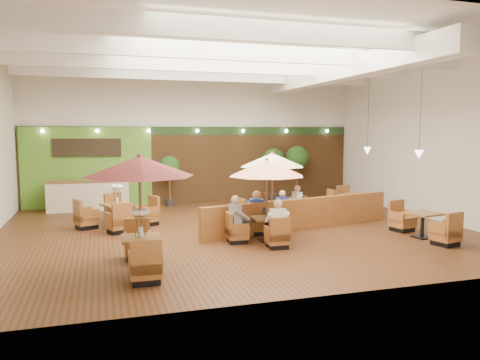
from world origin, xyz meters
name	(u,v)px	position (x,y,z in m)	size (l,w,h in m)	color
room	(232,113)	(0.25, 1.22, 3.63)	(14.04, 14.00, 5.52)	#381E0F
service_counter	(88,195)	(-4.40, 5.10, 0.58)	(3.00, 0.75, 1.18)	beige
booth_divider	(301,214)	(2.01, -0.45, 0.48)	(6.95, 0.18, 0.96)	brown
table_0	(140,182)	(-3.12, -3.35, 1.95)	(2.37, 2.50, 2.57)	brown
table_1	(265,181)	(0.40, -1.56, 1.68)	(2.20, 2.26, 2.32)	brown
table_2	(272,174)	(1.51, 0.86, 1.64)	(2.41, 2.41, 2.38)	brown
table_3	(117,214)	(-3.45, 1.59, 0.42)	(2.68, 2.68, 1.52)	brown
table_4	(422,226)	(4.84, -2.52, 0.36)	(0.99, 2.59, 0.93)	brown
table_5	(352,203)	(5.14, 1.91, 0.33)	(1.59, 2.36, 0.88)	brown
topiary_0	(169,169)	(-1.25, 5.30, 1.52)	(0.88, 0.88, 2.05)	black
topiary_1	(273,162)	(3.25, 5.30, 1.72)	(0.99, 0.99, 2.31)	black
topiary_2	(297,160)	(4.36, 5.30, 1.78)	(1.03, 1.03, 2.39)	black
diner_0	(277,219)	(0.45, -2.40, 0.77)	(0.43, 0.36, 0.83)	white
diner_1	(257,208)	(0.45, -0.72, 0.77)	(0.45, 0.39, 0.84)	#233D99
diner_2	(237,215)	(-0.40, -1.56, 0.78)	(0.35, 0.43, 0.85)	gray
diner_3	(281,205)	(1.51, -0.01, 0.73)	(0.40, 0.35, 0.73)	#233D99
diner_4	(296,199)	(2.38, 0.86, 0.74)	(0.31, 0.38, 0.76)	white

